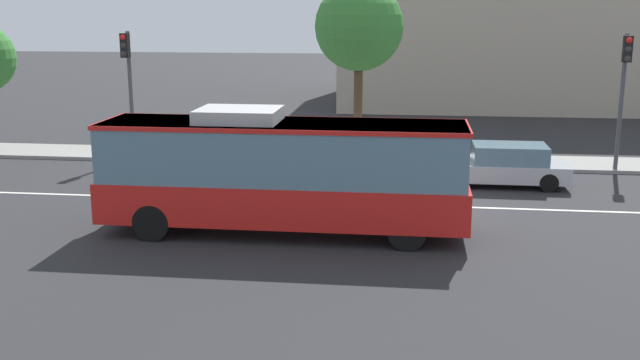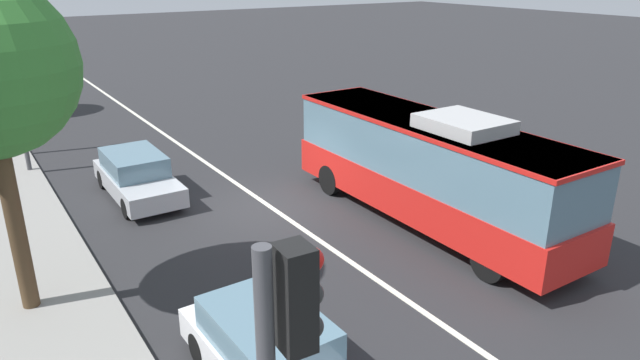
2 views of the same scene
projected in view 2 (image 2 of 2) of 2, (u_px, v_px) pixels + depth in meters
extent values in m
plane|color=#28282B|center=(270.00, 207.00, 18.33)|extent=(160.00, 160.00, 0.00)
cube|color=gray|center=(32.00, 262.00, 14.75)|extent=(80.00, 2.71, 0.14)
cube|color=silver|center=(270.00, 206.00, 18.32)|extent=(76.00, 0.16, 0.01)
cube|color=red|center=(427.00, 191.00, 16.94)|extent=(10.01, 2.53, 1.10)
cube|color=slate|center=(430.00, 148.00, 16.47)|extent=(9.81, 2.46, 1.58)
cube|color=red|center=(431.00, 123.00, 16.22)|extent=(9.91, 2.51, 0.12)
cube|color=#B2B2B2|center=(464.00, 124.00, 15.20)|extent=(2.21, 1.81, 0.36)
cylinder|color=black|center=(330.00, 180.00, 19.20)|extent=(1.00, 0.30, 1.00)
cylinder|color=black|center=(382.00, 168.00, 20.33)|extent=(1.00, 0.30, 1.00)
cylinder|color=black|center=(490.00, 262.00, 13.88)|extent=(1.00, 0.30, 1.00)
cylinder|color=black|center=(547.00, 239.00, 15.02)|extent=(1.00, 0.30, 1.00)
cube|color=slate|center=(267.00, 330.00, 10.21)|extent=(2.55, 1.70, 0.64)
cylinder|color=black|center=(272.00, 321.00, 11.89)|extent=(0.64, 0.23, 0.64)
cylinder|color=black|center=(200.00, 348.00, 11.04)|extent=(0.64, 0.23, 0.64)
cube|color=#B7BABF|center=(138.00, 182.00, 18.91)|extent=(4.51, 1.82, 0.60)
cube|color=slate|center=(134.00, 162.00, 18.89)|extent=(2.53, 1.67, 0.64)
cylinder|color=black|center=(178.00, 197.00, 18.21)|extent=(0.64, 0.22, 0.64)
cylinder|color=black|center=(127.00, 208.00, 17.39)|extent=(0.64, 0.22, 0.64)
cylinder|color=black|center=(149.00, 171.00, 20.57)|extent=(0.64, 0.22, 0.64)
cylinder|color=black|center=(103.00, 179.00, 19.75)|extent=(0.64, 0.22, 0.64)
cylinder|color=#47474C|center=(18.00, 104.00, 20.36)|extent=(0.16, 0.16, 5.20)
cube|color=black|center=(16.00, 45.00, 19.77)|extent=(0.34, 0.30, 0.96)
sphere|color=red|center=(19.00, 35.00, 19.73)|extent=(0.22, 0.22, 0.22)
sphere|color=#2D2D2D|center=(20.00, 44.00, 19.84)|extent=(0.22, 0.22, 0.22)
sphere|color=#2D2D2D|center=(22.00, 54.00, 19.95)|extent=(0.22, 0.22, 0.22)
cube|color=black|center=(295.00, 299.00, 4.71)|extent=(0.33, 0.30, 0.96)
sphere|color=red|center=(311.00, 260.00, 4.67)|extent=(0.22, 0.22, 0.22)
sphere|color=#2D2D2D|center=(311.00, 294.00, 4.78)|extent=(0.22, 0.22, 0.22)
sphere|color=#2D2D2D|center=(311.00, 326.00, 4.89)|extent=(0.22, 0.22, 0.22)
cylinder|color=#47474C|center=(4.00, 92.00, 22.37)|extent=(0.16, 0.16, 5.20)
cube|color=black|center=(2.00, 37.00, 21.80)|extent=(0.32, 0.28, 0.96)
sphere|color=red|center=(4.00, 28.00, 21.76)|extent=(0.22, 0.22, 0.22)
sphere|color=#2D2D2D|center=(6.00, 37.00, 21.87)|extent=(0.22, 0.22, 0.22)
sphere|color=#2D2D2D|center=(8.00, 45.00, 21.98)|extent=(0.22, 0.22, 0.22)
cylinder|color=#4C3823|center=(16.00, 228.00, 12.11)|extent=(0.36, 0.36, 4.06)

